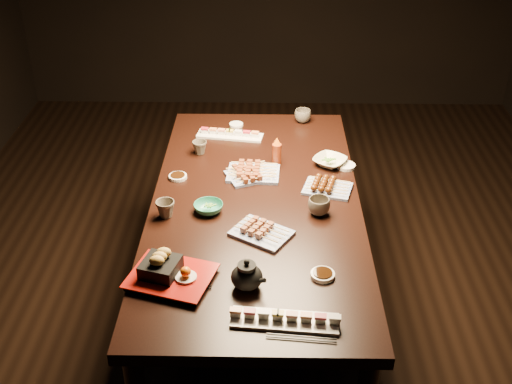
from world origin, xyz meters
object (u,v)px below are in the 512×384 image
sushi_platter_near (285,317)px  teapot (247,274)px  teacup_far_right (303,116)px  sushi_platter_far (230,133)px  teacup_mid_right (319,206)px  condiment_bottle (277,151)px  dining_table (256,270)px  edamame_bowl_green (208,208)px  edamame_bowl_cream (330,161)px  teacup_far_left (200,148)px  yakitori_plate_left (253,169)px  tempura_tray (170,268)px  teacup_near_left (165,209)px  yakitori_plate_right (262,229)px  yakitori_plate_center (251,171)px

sushi_platter_near → teapot: bearing=131.2°
sushi_platter_near → teacup_far_right: 1.56m
sushi_platter_far → teacup_mid_right: (0.41, -0.71, 0.02)m
sushi_platter_near → condiment_bottle: (-0.02, 1.09, 0.05)m
sushi_platter_far → teapot: teapot is taller
dining_table → sushi_platter_near: size_ratio=5.01×
sushi_platter_far → edamame_bowl_green: size_ratio=2.74×
sushi_platter_far → edamame_bowl_cream: 0.57m
dining_table → sushi_platter_far: 0.75m
sushi_platter_far → teacup_far_left: 0.23m
edamame_bowl_green → dining_table: bearing=21.8°
sushi_platter_far → yakitori_plate_left: yakitori_plate_left is taller
dining_table → tempura_tray: 0.74m
edamame_bowl_cream → condiment_bottle: size_ratio=1.07×
dining_table → teacup_far_left: (-0.28, 0.44, 0.41)m
yakitori_plate_left → edamame_bowl_cream: bearing=19.7°
edamame_bowl_green → teacup_near_left: (-0.17, -0.04, 0.02)m
yakitori_plate_right → teacup_mid_right: bearing=66.0°
yakitori_plate_left → tempura_tray: size_ratio=0.81×
teapot → sushi_platter_near: bearing=-23.2°
yakitori_plate_left → sushi_platter_near: bearing=-79.1°
yakitori_plate_left → teacup_far_left: size_ratio=3.35×
dining_table → teapot: 0.71m
edamame_bowl_cream → tempura_tray: size_ratio=0.51×
yakitori_plate_left → edamame_bowl_cream: 0.38m
teacup_mid_right → teacup_far_right: bearing=91.8°
yakitori_plate_right → teacup_far_right: teacup_far_right is taller
teacup_mid_right → dining_table: bearing=162.2°
sushi_platter_far → teacup_far_right: 0.43m
tempura_tray → teacup_near_left: 0.42m
dining_table → edamame_bowl_green: edamame_bowl_green is taller
tempura_tray → yakitori_plate_left: bearing=86.5°
sushi_platter_near → condiment_bottle: 1.09m
dining_table → tempura_tray: size_ratio=6.16×
sushi_platter_far → yakitori_plate_center: size_ratio=1.58×
yakitori_plate_right → edamame_bowl_cream: size_ratio=1.51×
sushi_platter_far → condiment_bottle: condiment_bottle is taller
condiment_bottle → sushi_platter_near: bearing=-89.1°
dining_table → sushi_platter_near: 0.85m
sushi_platter_near → condiment_bottle: bearing=96.1°
sushi_platter_near → sushi_platter_far: size_ratio=1.06×
tempura_tray → teacup_far_left: (0.01, 0.97, -0.02)m
teacup_mid_right → teacup_far_left: (-0.55, 0.52, -0.00)m
yakitori_plate_center → edamame_bowl_green: yakitori_plate_center is taller
sushi_platter_far → condiment_bottle: bearing=139.3°
dining_table → teacup_near_left: 0.57m
teapot → sushi_platter_far: bearing=126.7°
yakitori_plate_left → teapot: 0.80m
yakitori_plate_left → edamame_bowl_cream: yakitori_plate_left is taller
teacup_far_right → edamame_bowl_green: bearing=-116.0°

